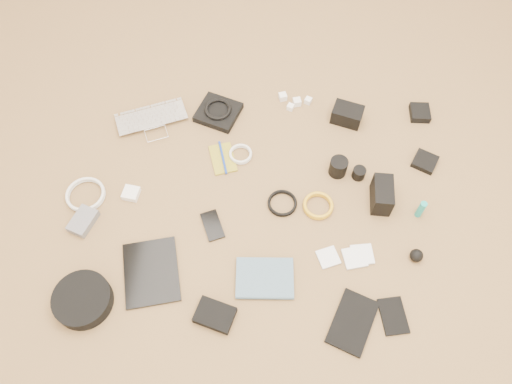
# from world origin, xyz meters

# --- Properties ---
(laptop) EXTENTS (0.36, 0.31, 0.02)m
(laptop) POSITION_xyz_m (-0.46, 0.33, 0.01)
(laptop) COLOR silver
(laptop) RESTS_ON ground
(headphone_pouch) EXTENTS (0.21, 0.20, 0.03)m
(headphone_pouch) POSITION_xyz_m (-0.19, 0.42, 0.01)
(headphone_pouch) COLOR black
(headphone_pouch) RESTS_ON ground
(headphones) EXTENTS (0.15, 0.15, 0.01)m
(headphones) POSITION_xyz_m (-0.19, 0.42, 0.04)
(headphones) COLOR black
(headphones) RESTS_ON headphone_pouch
(charger_a) EXTENTS (0.04, 0.04, 0.03)m
(charger_a) POSITION_xyz_m (0.08, 0.53, 0.01)
(charger_a) COLOR white
(charger_a) RESTS_ON ground
(charger_b) EXTENTS (0.04, 0.04, 0.03)m
(charger_b) POSITION_xyz_m (0.14, 0.50, 0.02)
(charger_b) COLOR white
(charger_b) RESTS_ON ground
(charger_c) EXTENTS (0.04, 0.04, 0.03)m
(charger_c) POSITION_xyz_m (0.19, 0.52, 0.01)
(charger_c) COLOR white
(charger_c) RESTS_ON ground
(charger_d) EXTENTS (0.03, 0.03, 0.03)m
(charger_d) POSITION_xyz_m (0.12, 0.47, 0.01)
(charger_d) COLOR white
(charger_d) RESTS_ON ground
(dslr_camera) EXTENTS (0.14, 0.12, 0.07)m
(dslr_camera) POSITION_xyz_m (0.36, 0.43, 0.04)
(dslr_camera) COLOR black
(dslr_camera) RESTS_ON ground
(lens_pouch) EXTENTS (0.08, 0.09, 0.03)m
(lens_pouch) POSITION_xyz_m (0.67, 0.49, 0.02)
(lens_pouch) COLOR black
(lens_pouch) RESTS_ON ground
(notebook_olive) EXTENTS (0.13, 0.17, 0.01)m
(notebook_olive) POSITION_xyz_m (-0.15, 0.19, 0.00)
(notebook_olive) COLOR olive
(notebook_olive) RESTS_ON ground
(pen_blue) EXTENTS (0.06, 0.15, 0.01)m
(pen_blue) POSITION_xyz_m (-0.15, 0.19, 0.01)
(pen_blue) COLOR #13339F
(pen_blue) RESTS_ON notebook_olive
(cable_white_a) EXTENTS (0.13, 0.13, 0.01)m
(cable_white_a) POSITION_xyz_m (-0.08, 0.21, 0.01)
(cable_white_a) COLOR silver
(cable_white_a) RESTS_ON ground
(lens_a) EXTENTS (0.09, 0.09, 0.08)m
(lens_a) POSITION_xyz_m (0.32, 0.17, 0.04)
(lens_a) COLOR black
(lens_a) RESTS_ON ground
(lens_b) EXTENTS (0.06, 0.06, 0.05)m
(lens_b) POSITION_xyz_m (0.40, 0.15, 0.02)
(lens_b) COLOR black
(lens_b) RESTS_ON ground
(card_reader) EXTENTS (0.12, 0.12, 0.02)m
(card_reader) POSITION_xyz_m (0.67, 0.24, 0.01)
(card_reader) COLOR black
(card_reader) RESTS_ON ground
(power_brick) EXTENTS (0.07, 0.07, 0.03)m
(power_brick) POSITION_xyz_m (-0.48, -0.01, 0.01)
(power_brick) COLOR white
(power_brick) RESTS_ON ground
(cable_white_b) EXTENTS (0.19, 0.19, 0.01)m
(cable_white_b) POSITION_xyz_m (-0.66, -0.03, 0.01)
(cable_white_b) COLOR silver
(cable_white_b) RESTS_ON ground
(cable_black) EXTENTS (0.14, 0.14, 0.01)m
(cable_black) POSITION_xyz_m (0.11, -0.00, 0.01)
(cable_black) COLOR black
(cable_black) RESTS_ON ground
(cable_yellow) EXTENTS (0.13, 0.13, 0.01)m
(cable_yellow) POSITION_xyz_m (0.25, -0.00, 0.01)
(cable_yellow) COLOR gold
(cable_yellow) RESTS_ON ground
(flash) EXTENTS (0.07, 0.13, 0.10)m
(flash) POSITION_xyz_m (0.48, 0.05, 0.05)
(flash) COLOR black
(flash) RESTS_ON ground
(lens_cleaner) EXTENTS (0.03, 0.03, 0.09)m
(lens_cleaner) POSITION_xyz_m (0.63, -0.00, 0.04)
(lens_cleaner) COLOR teal
(lens_cleaner) RESTS_ON ground
(battery_charger) EXTENTS (0.11, 0.13, 0.03)m
(battery_charger) POSITION_xyz_m (-0.64, -0.14, 0.02)
(battery_charger) COLOR slate
(battery_charger) RESTS_ON ground
(tablet) EXTENTS (0.25, 0.29, 0.01)m
(tablet) POSITION_xyz_m (-0.35, -0.32, 0.01)
(tablet) COLOR black
(tablet) RESTS_ON ground
(phone) EXTENTS (0.11, 0.14, 0.01)m
(phone) POSITION_xyz_m (-0.15, -0.12, 0.00)
(phone) COLOR black
(phone) RESTS_ON ground
(filter_case_left) EXTENTS (0.10, 0.10, 0.01)m
(filter_case_left) POSITION_xyz_m (0.29, -0.21, 0.01)
(filter_case_left) COLOR silver
(filter_case_left) RESTS_ON ground
(filter_case_mid) EXTENTS (0.10, 0.10, 0.01)m
(filter_case_mid) POSITION_xyz_m (0.38, -0.20, 0.01)
(filter_case_mid) COLOR silver
(filter_case_mid) RESTS_ON ground
(filter_case_right) EXTENTS (0.09, 0.09, 0.01)m
(filter_case_right) POSITION_xyz_m (0.41, -0.19, 0.01)
(filter_case_right) COLOR silver
(filter_case_right) RESTS_ON ground
(air_blower) EXTENTS (0.06, 0.06, 0.05)m
(air_blower) POSITION_xyz_m (0.60, -0.18, 0.02)
(air_blower) COLOR black
(air_blower) RESTS_ON ground
(headphone_case) EXTENTS (0.27, 0.27, 0.06)m
(headphone_case) POSITION_xyz_m (-0.56, -0.45, 0.03)
(headphone_case) COLOR black
(headphone_case) RESTS_ON ground
(drive_case) EXTENTS (0.15, 0.12, 0.03)m
(drive_case) POSITION_xyz_m (-0.10, -0.46, 0.02)
(drive_case) COLOR black
(drive_case) RESTS_ON ground
(paperback) EXTENTS (0.21, 0.17, 0.02)m
(paperback) POSITION_xyz_m (0.07, -0.39, 0.01)
(paperback) COLOR #466378
(paperback) RESTS_ON ground
(notebook_black_a) EXTENTS (0.19, 0.24, 0.01)m
(notebook_black_a) POSITION_xyz_m (0.37, -0.44, 0.01)
(notebook_black_a) COLOR black
(notebook_black_a) RESTS_ON ground
(notebook_black_b) EXTENTS (0.11, 0.14, 0.01)m
(notebook_black_b) POSITION_xyz_m (0.51, -0.41, 0.01)
(notebook_black_b) COLOR black
(notebook_black_b) RESTS_ON ground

